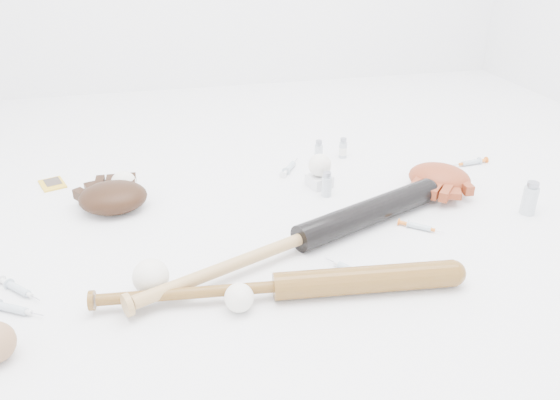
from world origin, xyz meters
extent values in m
plane|color=white|center=(0.00, 0.00, 0.00)|extent=(3.00, 3.00, 0.00)
cube|color=gold|center=(-0.70, 0.45, 0.00)|extent=(0.10, 0.12, 0.01)
cube|color=white|center=(0.13, 0.24, 0.02)|extent=(0.09, 0.09, 0.04)
sphere|color=white|center=(0.13, 0.24, 0.07)|extent=(0.07, 0.07, 0.07)
sphere|color=white|center=(-0.40, -0.21, 0.04)|extent=(0.08, 0.08, 0.08)
sphere|color=white|center=(-0.47, 0.32, 0.04)|extent=(0.08, 0.08, 0.08)
sphere|color=white|center=(-0.22, -0.32, 0.03)|extent=(0.06, 0.06, 0.06)
cylinder|color=silver|center=(0.29, 0.45, 0.04)|extent=(0.03, 0.03, 0.07)
cylinder|color=silver|center=(0.20, 0.45, 0.04)|extent=(0.03, 0.03, 0.07)
cylinder|color=silver|center=(0.14, 0.17, 0.04)|extent=(0.03, 0.03, 0.08)
cylinder|color=silver|center=(0.67, -0.07, 0.05)|extent=(0.04, 0.04, 0.10)
camera|label=1|loc=(-0.35, -1.27, 0.76)|focal=35.00mm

